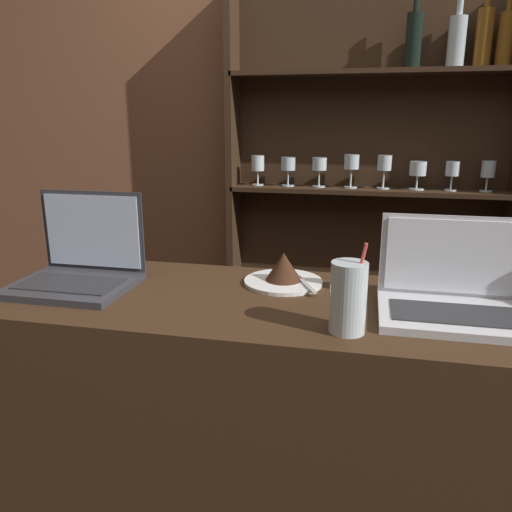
# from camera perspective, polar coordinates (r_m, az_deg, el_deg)

# --- Properties ---
(bar_counter) EXTENTS (1.73, 0.50, 0.98)m
(bar_counter) POSITION_cam_1_polar(r_m,az_deg,el_deg) (1.45, 8.51, -23.87)
(bar_counter) COLOR #382314
(bar_counter) RESTS_ON ground_plane
(back_wall) EXTENTS (7.00, 0.06, 2.70)m
(back_wall) POSITION_cam_1_polar(r_m,az_deg,el_deg) (2.39, 11.61, 13.85)
(back_wall) COLOR brown
(back_wall) RESTS_ON ground_plane
(back_shelf) EXTENTS (1.25, 0.18, 1.99)m
(back_shelf) POSITION_cam_1_polar(r_m,az_deg,el_deg) (2.34, 12.81, 6.32)
(back_shelf) COLOR #332114
(back_shelf) RESTS_ON ground_plane
(laptop_near) EXTENTS (0.30, 0.24, 0.24)m
(laptop_near) POSITION_cam_1_polar(r_m,az_deg,el_deg) (1.39, -19.49, -1.07)
(laptop_near) COLOR #333338
(laptop_near) RESTS_ON bar_counter
(laptop_far) EXTENTS (0.35, 0.23, 0.21)m
(laptop_far) POSITION_cam_1_polar(r_m,az_deg,el_deg) (1.20, 22.23, -4.22)
(laptop_far) COLOR silver
(laptop_far) RESTS_ON bar_counter
(cake_plate) EXTENTS (0.21, 0.21, 0.08)m
(cake_plate) POSITION_cam_1_polar(r_m,az_deg,el_deg) (1.32, 3.17, -1.90)
(cake_plate) COLOR white
(cake_plate) RESTS_ON bar_counter
(water_glass) EXTENTS (0.07, 0.07, 0.19)m
(water_glass) POSITION_cam_1_polar(r_m,az_deg,el_deg) (1.03, 10.50, -4.69)
(water_glass) COLOR silver
(water_glass) RESTS_ON bar_counter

